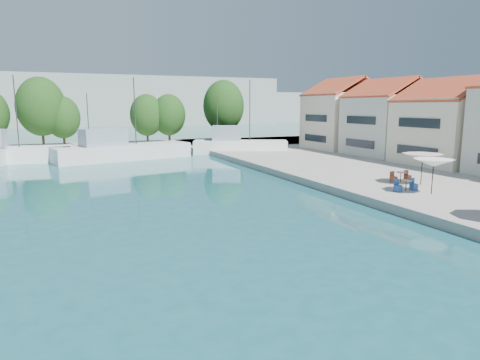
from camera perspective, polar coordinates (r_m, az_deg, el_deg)
name	(u,v)px	position (r m, az deg, el deg)	size (l,w,h in m)	color
quay_right	(459,172)	(44.81, 27.12, 0.93)	(32.00, 92.00, 0.60)	gray
quay_far	(92,149)	(65.90, -19.11, 3.99)	(90.00, 16.00, 0.60)	gray
hill_east	(191,107)	(185.93, -6.52, 9.65)	(140.00, 40.00, 12.00)	#8F9C8F
building_04	(452,120)	(47.88, 26.39, 7.17)	(9.00, 8.80, 9.20)	#F7E6C6
building_05	(389,116)	(54.22, 19.19, 8.09)	(8.40, 8.80, 9.70)	beige
building_06	(343,113)	(61.23, 13.55, 8.72)	(9.00, 8.80, 10.20)	beige
trawler_02	(3,154)	(55.47, -29.07, 3.09)	(14.28, 5.29, 10.20)	white
trawler_03	(120,151)	(53.39, -15.65, 3.74)	(16.70, 7.96, 10.20)	silver
trawler_04	(238,146)	(58.05, -0.26, 4.57)	(12.74, 8.02, 10.20)	white
tree_04	(41,107)	(67.73, -25.03, 8.86)	(6.69, 6.69, 9.90)	#3F2B19
tree_05	(63,117)	(67.65, -22.57, 7.71)	(4.88, 4.88, 7.23)	#3F2B19
tree_06	(147,115)	(68.48, -12.32, 8.45)	(5.16, 5.16, 7.64)	#3F2B19
tree_07	(169,115)	(68.77, -9.46, 8.56)	(5.18, 5.18, 7.66)	#3F2B19
tree_08	(224,106)	(71.98, -2.20, 9.84)	(6.80, 6.80, 10.06)	#3F2B19
umbrella_white	(434,163)	(30.88, 24.41, 2.11)	(2.63, 2.63, 2.36)	black
umbrella_cream	(423,157)	(34.35, 23.18, 2.83)	(2.96, 2.96, 2.33)	black
cafe_table_02	(406,187)	(31.63, 21.25, -0.87)	(1.82, 0.70, 0.76)	black
cafe_table_03	(401,178)	(35.36, 20.63, 0.24)	(1.82, 0.70, 0.76)	black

